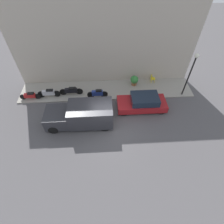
% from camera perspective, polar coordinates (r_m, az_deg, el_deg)
% --- Properties ---
extents(ground_plane, '(60.00, 60.00, 0.00)m').
position_cam_1_polar(ground_plane, '(14.08, -1.10, -5.00)').
color(ground_plane, '#514F51').
extents(sidewalk, '(2.81, 16.37, 0.11)m').
position_cam_1_polar(sidewalk, '(17.17, -1.79, 7.24)').
color(sidewalk, gray).
rests_on(sidewalk, ground_plane).
extents(building_facade, '(0.30, 16.37, 7.81)m').
position_cam_1_polar(building_facade, '(16.33, -2.34, 21.18)').
color(building_facade, '#B2A899').
rests_on(building_facade, ground_plane).
extents(parked_car, '(1.83, 4.18, 1.36)m').
position_cam_1_polar(parked_car, '(15.25, 9.91, 3.08)').
color(parked_car, maroon).
rests_on(parked_car, ground_plane).
extents(delivery_van, '(2.04, 5.22, 1.87)m').
position_cam_1_polar(delivery_van, '(13.86, -10.26, -0.91)').
color(delivery_van, '#2D2D33').
rests_on(delivery_van, ground_plane).
extents(motorcycle_blue, '(0.30, 1.88, 0.85)m').
position_cam_1_polar(motorcycle_blue, '(16.05, -4.75, 6.07)').
color(motorcycle_blue, navy).
rests_on(motorcycle_blue, sidewalk).
extents(motorcycle_red, '(0.30, 1.85, 0.71)m').
position_cam_1_polar(motorcycle_red, '(17.53, -25.18, 4.84)').
color(motorcycle_red, '#B21E1E').
rests_on(motorcycle_red, sidewalk).
extents(scooter_silver, '(0.30, 2.06, 0.83)m').
position_cam_1_polar(scooter_silver, '(17.06, -19.92, 5.88)').
color(scooter_silver, '#B7B7BF').
rests_on(scooter_silver, sidewalk).
extents(motorcycle_black, '(0.30, 2.13, 0.79)m').
position_cam_1_polar(motorcycle_black, '(16.74, -13.16, 6.79)').
color(motorcycle_black, black).
rests_on(motorcycle_black, sidewalk).
extents(streetlamp, '(0.35, 0.35, 4.17)m').
position_cam_1_polar(streetlamp, '(16.27, 24.65, 12.83)').
color(streetlamp, black).
rests_on(streetlamp, sidewalk).
extents(potted_plant, '(0.77, 0.77, 1.02)m').
position_cam_1_polar(potted_plant, '(17.47, 7.31, 10.26)').
color(potted_plant, brown).
rests_on(potted_plant, sidewalk).
extents(cafe_chair, '(0.40, 0.40, 0.83)m').
position_cam_1_polar(cafe_chair, '(18.19, 13.02, 10.70)').
color(cafe_chair, yellow).
rests_on(cafe_chair, sidewalk).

